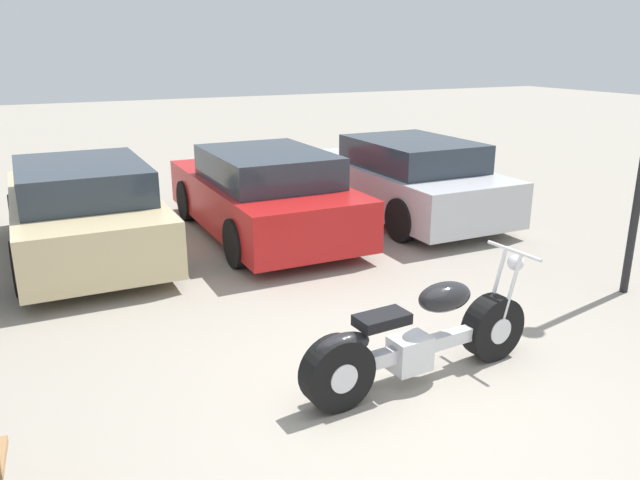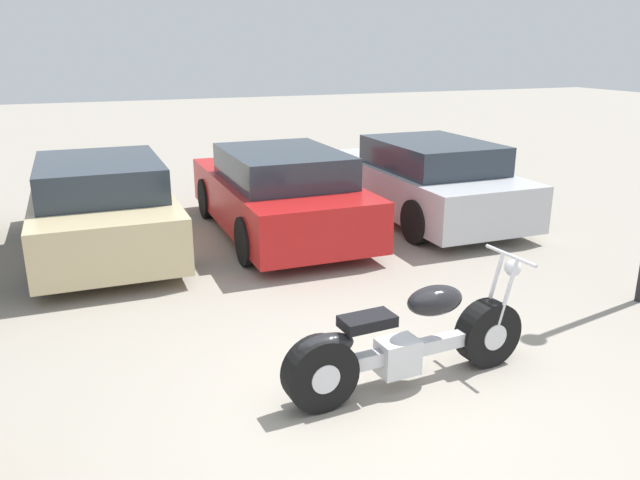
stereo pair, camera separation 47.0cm
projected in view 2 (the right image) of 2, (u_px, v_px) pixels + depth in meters
ground_plane at (387, 398)px, 5.10m from camera, size 60.00×60.00×0.00m
motorcycle at (406, 343)px, 5.19m from camera, size 2.28×0.62×1.02m
parked_car_champagne at (102, 206)px, 8.65m from camera, size 1.86×4.11×1.30m
parked_car_red at (279, 193)px, 9.38m from camera, size 1.86×4.11×1.30m
parked_car_silver at (425, 180)px, 10.27m from camera, size 1.86×4.11×1.30m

